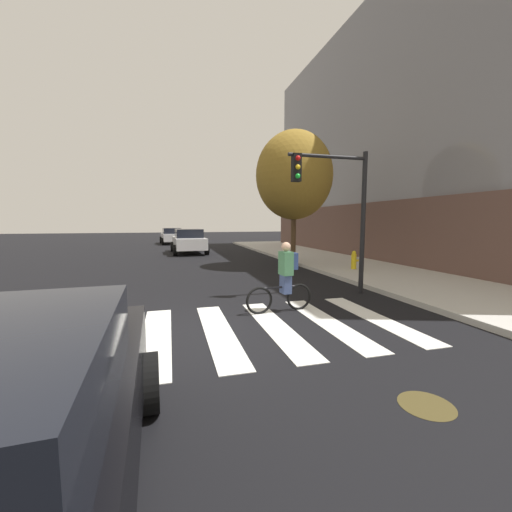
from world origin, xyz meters
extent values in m
plane|color=black|center=(0.00, 0.00, 0.00)|extent=(120.00, 120.00, 0.00)
cube|color=silver|center=(-3.23, 0.00, 0.01)|extent=(0.55, 3.67, 0.01)
cube|color=silver|center=(-2.05, 0.00, 0.01)|extent=(0.55, 3.67, 0.01)
cube|color=silver|center=(-0.87, 0.00, 0.01)|extent=(0.55, 3.67, 0.01)
cube|color=silver|center=(0.31, 0.00, 0.01)|extent=(0.55, 3.67, 0.01)
cube|color=silver|center=(1.49, 0.00, 0.01)|extent=(0.55, 3.67, 0.01)
cube|color=silver|center=(2.67, 0.00, 0.01)|extent=(0.55, 3.67, 0.01)
cube|color=silver|center=(3.85, 0.00, 0.01)|extent=(0.55, 3.67, 0.01)
cylinder|color=#473D1E|center=(2.32, -3.16, 0.00)|extent=(0.64, 0.64, 0.01)
cylinder|color=black|center=(-0.86, -2.42, 0.34)|extent=(0.27, 0.69, 0.68)
cube|color=silver|center=(0.68, 16.25, 0.72)|extent=(2.14, 4.90, 0.73)
cube|color=black|center=(0.69, 16.10, 1.38)|extent=(1.83, 2.38, 0.58)
cylinder|color=black|center=(-0.39, 17.75, 0.36)|extent=(0.28, 0.72, 0.71)
cylinder|color=black|center=(1.62, 17.84, 0.36)|extent=(0.28, 0.72, 0.71)
cylinder|color=black|center=(-0.26, 14.67, 0.36)|extent=(0.28, 0.72, 0.71)
cylinder|color=black|center=(1.75, 14.76, 0.36)|extent=(0.28, 0.72, 0.71)
cube|color=silver|center=(-0.38, 26.10, 0.67)|extent=(2.15, 4.60, 0.68)
cube|color=black|center=(-0.37, 25.96, 1.28)|extent=(1.77, 2.26, 0.54)
cylinder|color=black|center=(-1.43, 27.45, 0.33)|extent=(0.29, 0.68, 0.66)
cylinder|color=black|center=(0.44, 27.60, 0.33)|extent=(0.29, 0.68, 0.66)
cylinder|color=black|center=(-1.20, 24.60, 0.33)|extent=(0.29, 0.68, 0.66)
cylinder|color=black|center=(0.67, 24.75, 0.33)|extent=(0.29, 0.68, 0.66)
torus|color=black|center=(2.46, 1.04, 0.33)|extent=(0.66, 0.12, 0.66)
torus|color=black|center=(1.41, 0.94, 0.33)|extent=(0.66, 0.12, 0.66)
cylinder|color=black|center=(1.94, 0.99, 0.61)|extent=(0.89, 0.14, 0.05)
cylinder|color=black|center=(2.09, 1.00, 0.68)|extent=(0.04, 0.04, 0.45)
cube|color=#384772|center=(2.09, 1.00, 0.73)|extent=(0.23, 0.30, 0.56)
cube|color=#3F724C|center=(2.09, 1.00, 1.18)|extent=(0.27, 0.38, 0.56)
sphere|color=tan|center=(2.09, 1.00, 1.58)|extent=(0.22, 0.22, 0.22)
cube|color=navy|center=(2.27, 1.02, 1.23)|extent=(0.19, 0.29, 0.40)
cylinder|color=black|center=(5.01, 2.28, 2.10)|extent=(0.14, 0.14, 4.20)
cylinder|color=black|center=(3.81, 2.28, 4.00)|extent=(2.40, 0.10, 0.10)
cube|color=black|center=(2.85, 2.28, 3.65)|extent=(0.24, 0.20, 0.76)
sphere|color=red|center=(2.85, 2.17, 3.89)|extent=(0.14, 0.14, 0.14)
sphere|color=gold|center=(2.85, 2.17, 3.65)|extent=(0.14, 0.14, 0.14)
sphere|color=green|center=(2.85, 2.17, 3.41)|extent=(0.14, 0.14, 0.14)
cylinder|color=gold|center=(7.00, 5.82, 0.47)|extent=(0.22, 0.22, 0.65)
sphere|color=gold|center=(7.00, 5.82, 0.84)|extent=(0.18, 0.18, 0.18)
cylinder|color=gold|center=(7.16, 5.82, 0.51)|extent=(0.12, 0.09, 0.09)
cylinder|color=#4C3823|center=(5.17, 8.19, 1.45)|extent=(0.24, 0.24, 2.89)
ellipsoid|color=olive|center=(5.17, 8.19, 4.34)|extent=(3.60, 3.60, 4.14)
cube|color=brown|center=(17.98, 10.36, 1.60)|extent=(16.16, 25.62, 3.20)
cube|color=slate|center=(17.98, 10.36, 8.69)|extent=(15.83, 25.10, 10.98)
camera|label=1|loc=(-0.57, -6.06, 2.17)|focal=22.27mm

